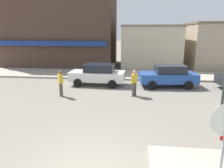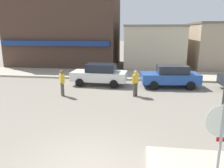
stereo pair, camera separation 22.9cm
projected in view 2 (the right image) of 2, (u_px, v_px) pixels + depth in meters
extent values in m
cube|color=#A89E8C|center=(123.00, 75.00, 19.64)|extent=(80.00, 4.00, 0.15)
cylinder|color=#9E9EA3|center=(220.00, 149.00, 5.29)|extent=(0.07, 0.07, 2.30)
cylinder|color=red|center=(223.00, 121.00, 5.14)|extent=(0.76, 0.05, 0.76)
cylinder|color=white|center=(223.00, 121.00, 5.12)|extent=(0.82, 0.05, 0.82)
cube|color=red|center=(221.00, 139.00, 5.25)|extent=(0.20, 0.02, 0.11)
cylinder|color=#333833|center=(221.00, 118.00, 9.81)|extent=(0.24, 0.24, 0.24)
cube|color=white|center=(99.00, 76.00, 16.13)|extent=(4.07, 1.88, 0.66)
cube|color=#1E232D|center=(101.00, 68.00, 15.95)|extent=(2.14, 1.49, 0.56)
cylinder|color=black|center=(80.00, 83.00, 15.61)|extent=(0.61, 0.21, 0.60)
cylinder|color=black|center=(86.00, 78.00, 17.24)|extent=(0.61, 0.21, 0.60)
cylinder|color=black|center=(114.00, 84.00, 15.19)|extent=(0.61, 0.21, 0.60)
cylinder|color=black|center=(117.00, 79.00, 16.82)|extent=(0.61, 0.21, 0.60)
cube|color=#234C9E|center=(170.00, 78.00, 15.50)|extent=(4.16, 2.14, 0.66)
cube|color=#1E232D|center=(172.00, 69.00, 15.35)|extent=(2.22, 1.62, 0.56)
cylinder|color=black|center=(154.00, 86.00, 14.78)|extent=(0.62, 0.25, 0.60)
cylinder|color=black|center=(150.00, 80.00, 16.43)|extent=(0.62, 0.25, 0.60)
cylinder|color=black|center=(191.00, 86.00, 14.74)|extent=(0.62, 0.25, 0.60)
cylinder|color=black|center=(183.00, 80.00, 16.39)|extent=(0.62, 0.25, 0.60)
cylinder|color=#4C473D|center=(134.00, 90.00, 13.28)|extent=(0.16, 0.16, 0.85)
cylinder|color=#4C473D|center=(136.00, 89.00, 13.41)|extent=(0.16, 0.16, 0.85)
cube|color=gold|center=(136.00, 78.00, 13.18)|extent=(0.39, 0.42, 0.54)
sphere|color=tan|center=(136.00, 72.00, 13.09)|extent=(0.22, 0.22, 0.22)
cylinder|color=gold|center=(133.00, 80.00, 13.03)|extent=(0.13, 0.13, 0.52)
cylinder|color=gold|center=(138.00, 79.00, 13.35)|extent=(0.13, 0.13, 0.52)
cylinder|color=#4C473D|center=(62.00, 89.00, 13.50)|extent=(0.16, 0.16, 0.85)
cylinder|color=#4C473D|center=(63.00, 90.00, 13.35)|extent=(0.16, 0.16, 0.85)
cube|color=gold|center=(62.00, 78.00, 13.26)|extent=(0.39, 0.42, 0.54)
sphere|color=brown|center=(62.00, 72.00, 13.16)|extent=(0.22, 0.22, 0.22)
cylinder|color=gold|center=(61.00, 78.00, 13.46)|extent=(0.13, 0.13, 0.52)
cylinder|color=gold|center=(63.00, 80.00, 13.07)|extent=(0.13, 0.13, 0.52)
cube|color=#473328|center=(66.00, 30.00, 24.98)|extent=(11.70, 7.20, 7.95)
cube|color=navy|center=(54.00, 43.00, 21.67)|extent=(11.11, 0.40, 0.50)
cube|color=beige|center=(153.00, 47.00, 24.76)|extent=(6.08, 7.60, 4.28)
cube|color=gray|center=(154.00, 26.00, 24.22)|extent=(6.20, 7.76, 0.20)
cube|color=tan|center=(224.00, 46.00, 23.43)|extent=(6.85, 7.04, 4.56)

